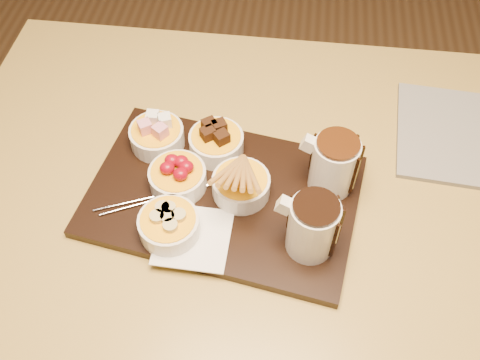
# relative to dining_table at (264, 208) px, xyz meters

# --- Properties ---
(ground) EXTENTS (5.00, 5.00, 0.00)m
(ground) POSITION_rel_dining_table_xyz_m (0.00, 0.00, -0.65)
(ground) COLOR brown
(ground) RESTS_ON ground
(dining_table) EXTENTS (1.20, 0.80, 0.75)m
(dining_table) POSITION_rel_dining_table_xyz_m (0.00, 0.00, 0.00)
(dining_table) COLOR #A98C3F
(dining_table) RESTS_ON ground
(serving_board) EXTENTS (0.50, 0.37, 0.02)m
(serving_board) POSITION_rel_dining_table_xyz_m (-0.07, -0.05, 0.11)
(serving_board) COLOR black
(serving_board) RESTS_ON dining_table
(napkin) EXTENTS (0.12, 0.12, 0.00)m
(napkin) POSITION_rel_dining_table_xyz_m (-0.11, -0.15, 0.12)
(napkin) COLOR white
(napkin) RESTS_ON serving_board
(bowl_marshmallows) EXTENTS (0.10, 0.10, 0.04)m
(bowl_marshmallows) POSITION_rel_dining_table_xyz_m (-0.21, 0.04, 0.14)
(bowl_marshmallows) COLOR silver
(bowl_marshmallows) RESTS_ON serving_board
(bowl_cake) EXTENTS (0.10, 0.10, 0.04)m
(bowl_cake) POSITION_rel_dining_table_xyz_m (-0.10, 0.04, 0.14)
(bowl_cake) COLOR silver
(bowl_cake) RESTS_ON serving_board
(bowl_strawberries) EXTENTS (0.10, 0.10, 0.04)m
(bowl_strawberries) POSITION_rel_dining_table_xyz_m (-0.15, -0.05, 0.14)
(bowl_strawberries) COLOR silver
(bowl_strawberries) RESTS_ON serving_board
(bowl_biscotti) EXTENTS (0.10, 0.10, 0.04)m
(bowl_biscotti) POSITION_rel_dining_table_xyz_m (-0.04, -0.05, 0.14)
(bowl_biscotti) COLOR silver
(bowl_biscotti) RESTS_ON serving_board
(bowl_bananas) EXTENTS (0.10, 0.10, 0.04)m
(bowl_bananas) POSITION_rel_dining_table_xyz_m (-0.15, -0.14, 0.14)
(bowl_bananas) COLOR silver
(bowl_bananas) RESTS_ON serving_board
(pitcher_dark_chocolate) EXTENTS (0.09, 0.09, 0.11)m
(pitcher_dark_chocolate) POSITION_rel_dining_table_xyz_m (0.08, -0.14, 0.17)
(pitcher_dark_chocolate) COLOR silver
(pitcher_dark_chocolate) RESTS_ON serving_board
(pitcher_milk_chocolate) EXTENTS (0.09, 0.09, 0.11)m
(pitcher_milk_chocolate) POSITION_rel_dining_table_xyz_m (0.11, -0.01, 0.17)
(pitcher_milk_chocolate) COLOR silver
(pitcher_milk_chocolate) RESTS_ON serving_board
(fondue_skewers) EXTENTS (0.13, 0.25, 0.01)m
(fondue_skewers) POSITION_rel_dining_table_xyz_m (-0.17, -0.07, 0.12)
(fondue_skewers) COLOR silver
(fondue_skewers) RESTS_ON serving_board
(newspaper) EXTENTS (0.32, 0.27, 0.01)m
(newspaper) POSITION_rel_dining_table_xyz_m (0.40, 0.14, 0.10)
(newspaper) COLOR beige
(newspaper) RESTS_ON dining_table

